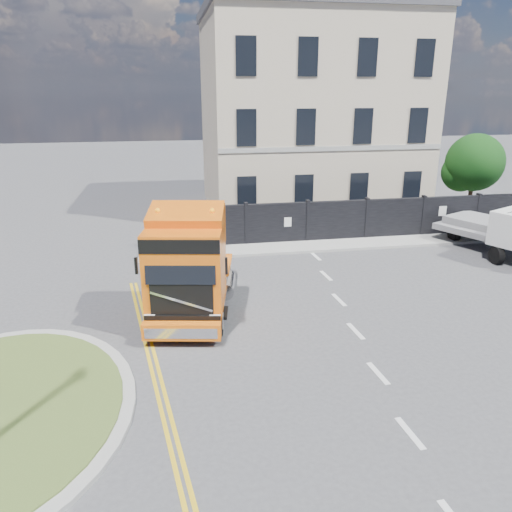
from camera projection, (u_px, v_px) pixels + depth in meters
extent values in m
plane|color=#424244|center=(260.00, 333.00, 15.39)|extent=(120.00, 120.00, 0.00)
cube|color=black|center=(347.00, 221.00, 24.46)|extent=(18.00, 0.25, 2.00)
cube|color=silver|center=(503.00, 213.00, 25.87)|extent=(2.60, 0.12, 2.00)
cube|color=#C0B098|center=(308.00, 117.00, 30.01)|extent=(12.00, 10.00, 11.00)
cube|color=#454549|center=(311.00, 12.00, 28.16)|extent=(12.30, 10.30, 0.50)
cylinder|color=#382619|center=(470.00, 198.00, 28.61)|extent=(0.24, 0.24, 2.40)
sphere|color=black|center=(475.00, 162.00, 27.96)|extent=(3.20, 3.20, 3.20)
sphere|color=black|center=(461.00, 172.00, 28.45)|extent=(2.20, 2.20, 2.20)
cube|color=#969691|center=(352.00, 244.00, 23.92)|extent=(20.00, 1.60, 0.12)
cube|color=black|center=(194.00, 285.00, 17.28)|extent=(3.25, 6.08, 0.41)
cube|color=orange|center=(186.00, 266.00, 15.35)|extent=(2.68, 2.75, 2.56)
cube|color=orange|center=(189.00, 225.00, 15.92)|extent=(2.40, 1.22, 1.28)
cube|color=black|center=(180.00, 268.00, 14.12)|extent=(1.99, 0.42, 0.96)
cube|color=orange|center=(182.00, 331.00, 14.43)|extent=(2.31, 0.73, 0.50)
cylinder|color=black|center=(153.00, 321.00, 15.14)|extent=(0.46, 0.99, 0.95)
cylinder|color=gray|center=(153.00, 321.00, 15.14)|extent=(0.42, 0.58, 0.52)
cylinder|color=black|center=(218.00, 321.00, 15.13)|extent=(0.46, 0.99, 0.95)
cylinder|color=gray|center=(218.00, 321.00, 15.13)|extent=(0.42, 0.58, 0.52)
cylinder|color=black|center=(171.00, 281.00, 18.22)|extent=(0.46, 0.99, 0.95)
cylinder|color=gray|center=(171.00, 281.00, 18.22)|extent=(0.42, 0.58, 0.52)
cylinder|color=black|center=(225.00, 281.00, 18.21)|extent=(0.46, 0.99, 0.95)
cylinder|color=gray|center=(225.00, 281.00, 18.21)|extent=(0.42, 0.58, 0.52)
cylinder|color=black|center=(175.00, 271.00, 19.26)|extent=(0.46, 0.99, 0.95)
cylinder|color=gray|center=(175.00, 271.00, 19.26)|extent=(0.42, 0.58, 0.52)
cylinder|color=black|center=(227.00, 271.00, 19.25)|extent=(0.46, 0.99, 0.95)
cylinder|color=gray|center=(227.00, 271.00, 19.25)|extent=(0.42, 0.58, 0.52)
cube|color=slate|center=(496.00, 234.00, 22.92)|extent=(4.24, 5.73, 0.28)
cylinder|color=black|center=(497.00, 255.00, 21.31)|extent=(0.28, 0.78, 0.78)
cylinder|color=black|center=(454.00, 234.00, 24.43)|extent=(0.28, 0.78, 0.78)
cylinder|color=black|center=(493.00, 232.00, 24.78)|extent=(0.28, 0.78, 0.78)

